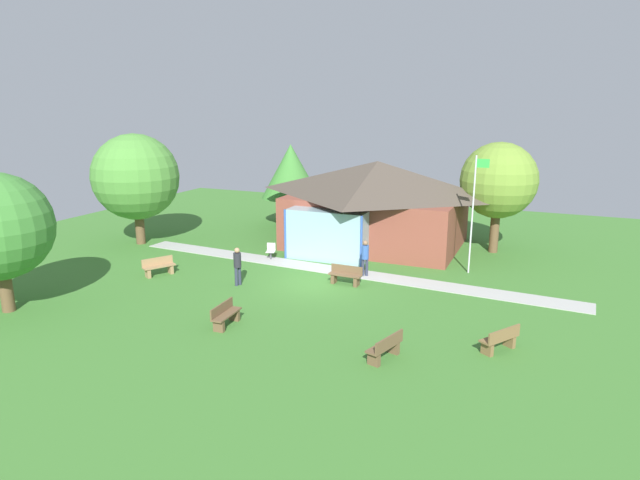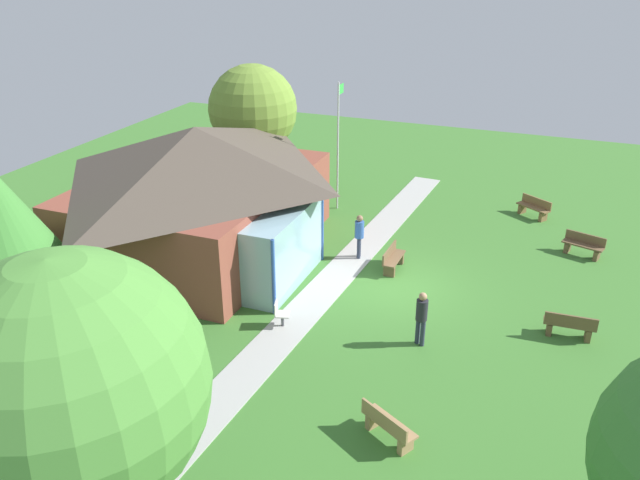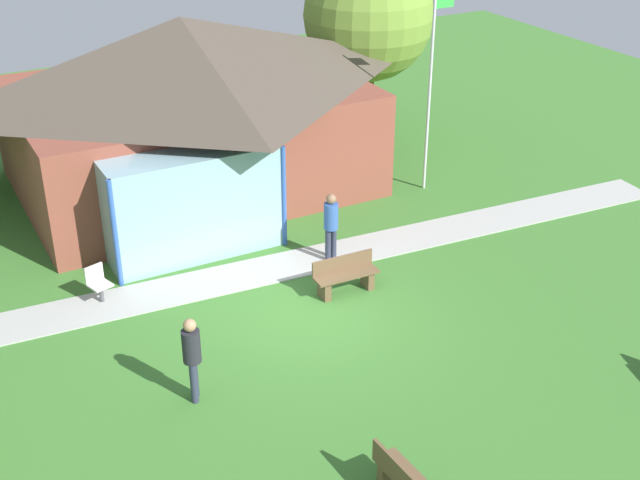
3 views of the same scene
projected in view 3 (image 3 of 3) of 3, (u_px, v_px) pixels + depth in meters
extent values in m
plane|color=#3D752D|center=(308.00, 315.00, 18.24)|extent=(44.00, 44.00, 0.00)
cube|color=brown|center=(188.00, 136.00, 23.83)|extent=(9.30, 6.97, 2.91)
pyramid|color=#4C4238|center=(182.00, 52.00, 22.72)|extent=(10.30, 7.97, 1.89)
cube|color=#8CB2BF|center=(194.00, 205.00, 20.13)|extent=(4.18, 1.20, 2.62)
cylinder|color=#3359B2|center=(115.00, 234.00, 18.78)|extent=(0.12, 0.12, 2.62)
cylinder|color=#3359B2|center=(284.00, 197.00, 20.54)|extent=(0.12, 0.12, 2.62)
cube|color=#ADADA8|center=(265.00, 270.00, 19.95)|extent=(22.89, 2.71, 0.03)
cylinder|color=silver|center=(429.00, 93.00, 22.93)|extent=(0.08, 0.08, 5.62)
cube|color=green|center=(445.00, 0.00, 21.92)|extent=(0.60, 0.02, 0.40)
cube|color=brown|center=(390.00, 472.00, 13.70)|extent=(0.41, 0.18, 0.39)
cube|color=brown|center=(401.00, 476.00, 12.98)|extent=(0.13, 1.50, 0.36)
cube|color=brown|center=(346.00, 275.00, 18.89)|extent=(1.51, 0.49, 0.06)
cube|color=brown|center=(367.00, 279.00, 19.22)|extent=(0.17, 0.40, 0.39)
cube|color=brown|center=(324.00, 290.00, 18.79)|extent=(0.17, 0.40, 0.39)
cube|color=brown|center=(342.00, 263.00, 18.94)|extent=(1.50, 0.11, 0.36)
cube|color=beige|center=(100.00, 285.00, 18.50)|extent=(0.55, 0.55, 0.04)
cube|color=beige|center=(94.00, 273.00, 18.53)|extent=(0.43, 0.16, 0.40)
cylinder|color=#4C4C51|center=(101.00, 294.00, 18.61)|extent=(0.10, 0.10, 0.42)
cylinder|color=#4C4C51|center=(102.00, 302.00, 18.70)|extent=(0.36, 0.36, 0.02)
cylinder|color=#2D3347|center=(334.00, 243.00, 20.29)|extent=(0.14, 0.14, 0.85)
cylinder|color=#2D3347|center=(328.00, 245.00, 20.18)|extent=(0.14, 0.14, 0.85)
cylinder|color=#3359A5|center=(331.00, 216.00, 19.89)|extent=(0.34, 0.34, 0.65)
sphere|color=#846047|center=(331.00, 199.00, 19.68)|extent=(0.24, 0.24, 0.24)
cylinder|color=#2D3347|center=(194.00, 383.00, 15.43)|extent=(0.14, 0.14, 0.85)
cylinder|color=#2D3347|center=(194.00, 377.00, 15.58)|extent=(0.14, 0.14, 0.85)
cylinder|color=#26262D|center=(191.00, 346.00, 15.16)|extent=(0.34, 0.34, 0.65)
sphere|color=tan|center=(190.00, 325.00, 14.95)|extent=(0.24, 0.24, 0.24)
cylinder|color=brown|center=(366.00, 101.00, 27.38)|extent=(0.48, 0.48, 2.44)
sphere|color=olive|center=(368.00, 16.00, 26.11)|extent=(4.06, 4.06, 4.06)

